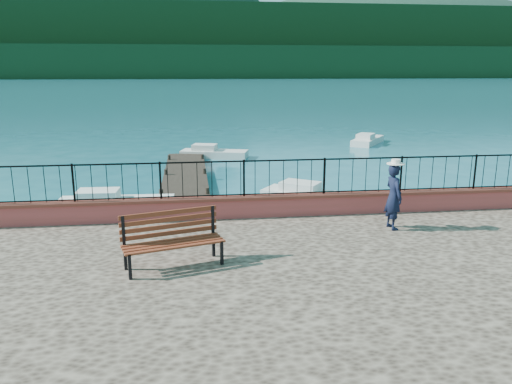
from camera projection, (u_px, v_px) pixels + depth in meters
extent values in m
plane|color=#19596B|center=(278.00, 322.00, 10.33)|extent=(2000.00, 2000.00, 0.00)
cube|color=#B13F40|center=(255.00, 206.00, 13.54)|extent=(28.00, 0.46, 0.58)
cube|color=black|center=(255.00, 178.00, 13.35)|extent=(27.00, 0.05, 0.95)
cube|color=#2D231C|center=(185.00, 187.00, 21.60)|extent=(2.00, 16.00, 0.30)
cube|color=black|center=(192.00, 63.00, 297.02)|extent=(900.00, 60.00, 18.00)
cube|color=black|center=(191.00, 45.00, 351.67)|extent=(900.00, 120.00, 44.00)
ellipsoid|color=#142D23|center=(382.00, 74.00, 577.14)|extent=(448.00, 384.00, 180.00)
cube|color=black|center=(174.00, 255.00, 10.04)|extent=(2.10, 1.15, 0.50)
cube|color=brown|center=(169.00, 225.00, 10.18)|extent=(1.95, 0.64, 0.61)
imported|color=black|center=(394.00, 197.00, 12.37)|extent=(0.47, 0.64, 1.64)
cylinder|color=white|center=(396.00, 162.00, 12.15)|extent=(0.44, 0.44, 0.12)
cube|color=white|center=(116.00, 200.00, 18.48)|extent=(4.28, 1.50, 0.80)
cube|color=silver|center=(315.00, 193.00, 19.46)|extent=(4.14, 3.47, 0.80)
cube|color=silver|center=(214.00, 151.00, 29.54)|extent=(4.10, 2.32, 0.80)
cube|color=silver|center=(368.00, 138.00, 35.02)|extent=(3.37, 4.02, 0.80)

